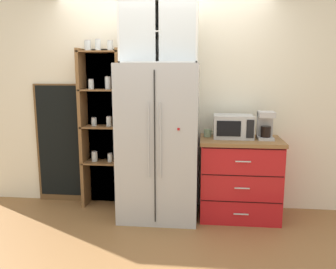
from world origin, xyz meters
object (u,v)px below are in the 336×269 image
(coffee_maker, at_px, (265,125))
(chalkboard_menu, at_px, (60,143))
(refrigerator, at_px, (159,142))
(microwave, at_px, (233,126))
(bottle_cobalt, at_px, (241,128))
(mug_sage, at_px, (208,133))

(coffee_maker, height_order, chalkboard_menu, chalkboard_menu)
(refrigerator, bearing_deg, coffee_maker, 3.36)
(coffee_maker, distance_m, chalkboard_menu, 2.54)
(microwave, xyz_separation_m, bottle_cobalt, (0.09, -0.03, -0.02))
(coffee_maker, relative_size, chalkboard_menu, 0.21)
(refrigerator, distance_m, chalkboard_menu, 1.37)
(refrigerator, height_order, bottle_cobalt, refrigerator)
(microwave, height_order, coffee_maker, coffee_maker)
(chalkboard_menu, bearing_deg, refrigerator, -14.02)
(refrigerator, xyz_separation_m, mug_sage, (0.55, 0.14, 0.09))
(refrigerator, bearing_deg, microwave, 7.64)
(mug_sage, relative_size, bottle_cobalt, 0.45)
(microwave, relative_size, coffee_maker, 1.42)
(mug_sage, height_order, chalkboard_menu, chalkboard_menu)
(microwave, bearing_deg, coffee_maker, -6.85)
(refrigerator, distance_m, mug_sage, 0.57)
(bottle_cobalt, relative_size, chalkboard_menu, 0.17)
(microwave, xyz_separation_m, chalkboard_menu, (-2.16, 0.22, -0.29))
(coffee_maker, height_order, bottle_cobalt, coffee_maker)
(microwave, bearing_deg, refrigerator, -172.36)
(microwave, distance_m, mug_sage, 0.30)
(microwave, relative_size, chalkboard_menu, 0.29)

